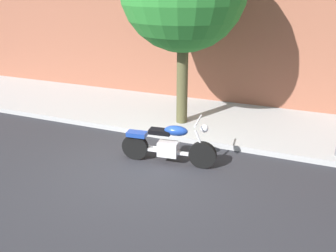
{
  "coord_description": "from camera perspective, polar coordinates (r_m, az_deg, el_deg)",
  "views": [
    {
      "loc": [
        3.09,
        -6.07,
        3.7
      ],
      "look_at": [
        0.41,
        0.51,
        0.89
      ],
      "focal_mm": 37.89,
      "sensor_mm": 36.0,
      "label": 1
    }
  ],
  "objects": [
    {
      "name": "ground_plane",
      "position": [
        7.75,
        -4.27,
        -7.03
      ],
      "size": [
        60.0,
        60.0,
        0.0
      ],
      "primitive_type": "plane",
      "color": "#28282D"
    },
    {
      "name": "sidewalk",
      "position": [
        10.57,
        3.79,
        1.41
      ],
      "size": [
        19.86,
        3.34,
        0.14
      ],
      "primitive_type": "cube",
      "color": "#A4A4A4",
      "rests_on": "ground"
    },
    {
      "name": "motorcycle",
      "position": [
        7.82,
        -0.0,
        -3.05
      ],
      "size": [
        2.16,
        0.7,
        1.1
      ],
      "color": "black",
      "rests_on": "ground"
    }
  ]
}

